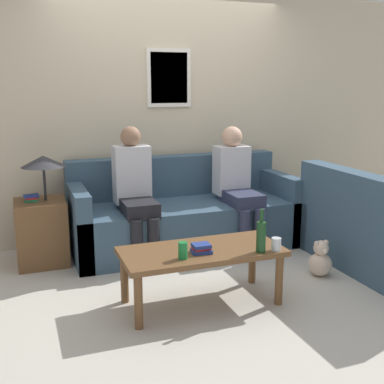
# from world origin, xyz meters

# --- Properties ---
(ground_plane) EXTENTS (16.00, 16.00, 0.00)m
(ground_plane) POSITION_xyz_m (0.00, 0.00, 0.00)
(ground_plane) COLOR beige
(wall_back) EXTENTS (9.00, 0.08, 2.60)m
(wall_back) POSITION_xyz_m (0.00, 1.02, 1.30)
(wall_back) COLOR beige
(wall_back) RESTS_ON ground_plane
(couch_main) EXTENTS (2.26, 0.91, 0.90)m
(couch_main) POSITION_xyz_m (0.00, 0.54, 0.32)
(couch_main) COLOR #385166
(couch_main) RESTS_ON ground_plane
(coffee_table) EXTENTS (1.21, 0.56, 0.43)m
(coffee_table) POSITION_xyz_m (-0.32, -0.79, 0.38)
(coffee_table) COLOR brown
(coffee_table) RESTS_ON ground_plane
(side_table_with_lamp) EXTENTS (0.48, 0.45, 1.01)m
(side_table_with_lamp) POSITION_xyz_m (-1.39, 0.51, 0.38)
(side_table_with_lamp) COLOR brown
(side_table_with_lamp) RESTS_ON ground_plane
(wine_bottle) EXTENTS (0.07, 0.07, 0.32)m
(wine_bottle) POSITION_xyz_m (0.07, -1.00, 0.56)
(wine_bottle) COLOR #19421E
(wine_bottle) RESTS_ON coffee_table
(drinking_glass) EXTENTS (0.07, 0.07, 0.10)m
(drinking_glass) POSITION_xyz_m (0.19, -1.01, 0.48)
(drinking_glass) COLOR silver
(drinking_glass) RESTS_ON coffee_table
(book_stack) EXTENTS (0.16, 0.13, 0.07)m
(book_stack) POSITION_xyz_m (-0.35, -0.86, 0.47)
(book_stack) COLOR navy
(book_stack) RESTS_ON coffee_table
(soda_can) EXTENTS (0.07, 0.07, 0.12)m
(soda_can) POSITION_xyz_m (-0.52, -0.93, 0.50)
(soda_can) COLOR #197A38
(soda_can) RESTS_ON coffee_table
(person_left) EXTENTS (0.34, 0.63, 1.25)m
(person_left) POSITION_xyz_m (-0.54, 0.36, 0.68)
(person_left) COLOR black
(person_left) RESTS_ON ground_plane
(person_right) EXTENTS (0.34, 0.65, 1.22)m
(person_right) POSITION_xyz_m (0.51, 0.35, 0.67)
(person_right) COLOR #2D334C
(person_right) RESTS_ON ground_plane
(teddy_bear) EXTENTS (0.20, 0.20, 0.32)m
(teddy_bear) POSITION_xyz_m (0.85, -0.64, 0.14)
(teddy_bear) COLOR beige
(teddy_bear) RESTS_ON ground_plane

